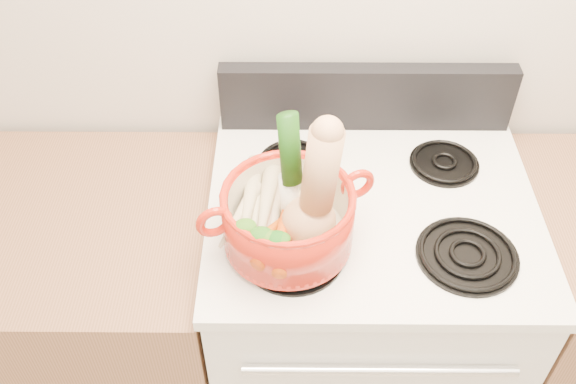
{
  "coord_description": "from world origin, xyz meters",
  "views": [
    {
      "loc": [
        -0.19,
        0.34,
        2.03
      ],
      "look_at": [
        -0.2,
        1.25,
        1.13
      ],
      "focal_mm": 40.0,
      "sensor_mm": 36.0,
      "label": 1
    }
  ],
  "objects_px": {
    "dutch_oven": "(288,218)",
    "squash": "(310,188)",
    "leek": "(290,174)",
    "stove_body": "(357,322)"
  },
  "relations": [
    {
      "from": "stove_body",
      "to": "squash",
      "type": "height_order",
      "value": "squash"
    },
    {
      "from": "dutch_oven",
      "to": "squash",
      "type": "height_order",
      "value": "squash"
    },
    {
      "from": "dutch_oven",
      "to": "leek",
      "type": "xyz_separation_m",
      "value": [
        0.0,
        0.02,
        0.1
      ]
    },
    {
      "from": "stove_body",
      "to": "leek",
      "type": "height_order",
      "value": "leek"
    },
    {
      "from": "squash",
      "to": "leek",
      "type": "relative_size",
      "value": 1.0
    },
    {
      "from": "stove_body",
      "to": "squash",
      "type": "xyz_separation_m",
      "value": [
        -0.16,
        -0.14,
        0.68
      ]
    },
    {
      "from": "dutch_oven",
      "to": "squash",
      "type": "distance_m",
      "value": 0.12
    },
    {
      "from": "stove_body",
      "to": "leek",
      "type": "xyz_separation_m",
      "value": [
        -0.2,
        -0.1,
        0.68
      ]
    },
    {
      "from": "squash",
      "to": "dutch_oven",
      "type": "bearing_deg",
      "value": 151.12
    },
    {
      "from": "stove_body",
      "to": "dutch_oven",
      "type": "xyz_separation_m",
      "value": [
        -0.2,
        -0.13,
        0.58
      ]
    }
  ]
}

